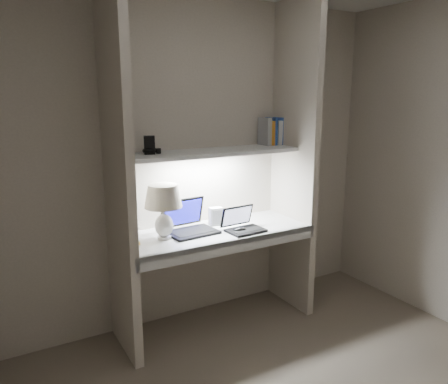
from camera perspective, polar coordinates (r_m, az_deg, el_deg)
back_wall at (r=3.46m, az=-3.26°, el=3.86°), size 3.20×0.01×2.50m
alcove_panel_left at (r=2.94m, az=-13.66°, el=1.98°), size 0.06×0.55×2.50m
alcove_panel_right at (r=3.62m, az=9.16°, el=4.12°), size 0.06×0.55×2.50m
desk at (r=3.33m, az=-1.04°, el=-5.29°), size 1.40×0.55×0.04m
desk_apron at (r=3.13m, az=1.27°, el=-7.09°), size 1.46×0.03×0.10m
shelf at (r=3.28m, az=-1.88°, el=5.18°), size 1.40×0.36×0.03m
strip_light at (r=3.29m, az=-1.87°, el=4.80°), size 0.60×0.04×0.02m
table_lamp at (r=3.09m, az=-7.93°, el=-1.38°), size 0.27×0.27×0.39m
laptop_main at (r=3.28m, az=-4.66°, el=-4.28°), size 0.38×0.34×0.24m
laptop_netbook at (r=3.31m, az=2.43°, el=-4.34°), size 0.29×0.26×0.18m
speaker at (r=3.43m, az=-1.09°, el=-3.18°), size 0.11×0.08×0.14m
mouse at (r=3.27m, az=2.07°, el=-4.93°), size 0.11×0.08×0.04m
cable_coil at (r=3.27m, az=-3.39°, el=-5.20°), size 0.13×0.13×0.01m
sticky_note at (r=3.09m, az=-11.59°, el=-6.62°), size 0.09×0.09×0.00m
book_row at (r=3.69m, az=6.40°, el=7.82°), size 0.21×0.15×0.22m
shelf_box at (r=3.11m, az=-9.72°, el=6.07°), size 0.09×0.07×0.13m
shelf_gadget at (r=3.12m, az=-9.67°, el=5.37°), size 0.14×0.12×0.05m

